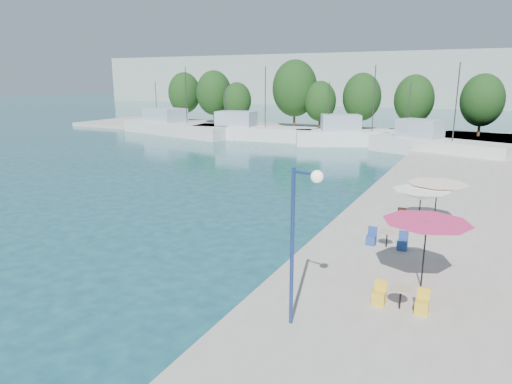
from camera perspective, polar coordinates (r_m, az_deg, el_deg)
The scene contains 21 objects.
quay_far at distance 69.91m, azimuth 9.18°, elevation 7.32°, with size 90.00×16.00×0.60m, color #9D9B8E.
hill_west at distance 164.93m, azimuth 11.96°, elevation 13.58°, with size 180.00×40.00×16.00m, color #96A498.
trawler_01 at distance 70.59m, azimuth -9.96°, elevation 7.98°, with size 20.99×10.02×10.20m.
trawler_02 at distance 63.61m, azimuth -0.70°, elevation 7.56°, with size 17.47×6.29×10.20m.
trawler_03 at distance 59.31m, azimuth 12.35°, elevation 6.78°, with size 16.08×10.19×10.20m.
trawler_04 at distance 53.55m, azimuth 21.42°, elevation 5.40°, with size 15.30×8.53×10.20m.
tree_01 at distance 87.21m, azimuth -8.95°, elevation 12.15°, with size 5.94×5.94×8.79m.
tree_02 at distance 81.13m, azimuth -5.28°, elevation 12.23°, with size 6.10×6.10×9.03m.
tree_03 at distance 77.82m, azimuth -2.39°, elevation 11.37°, with size 4.77×4.77×7.06m.
tree_04 at distance 74.64m, azimuth 4.87°, elevation 12.79°, with size 7.15×7.15×10.58m.
tree_05 at distance 72.78m, azimuth 8.01°, elevation 11.18°, with size 4.93×4.93×7.30m.
tree_06 at distance 72.15m, azimuth 13.09°, elevation 11.49°, with size 5.74×5.74×8.50m.
tree_07 at distance 69.69m, azimuth 19.15°, elevation 10.89°, with size 5.55×5.55×8.21m.
tree_08 at distance 69.08m, azimuth 26.43°, elevation 10.24°, with size 5.61×5.61×8.30m.
umbrella_pink at distance 17.61m, azimuth 20.52°, elevation -4.28°, with size 3.17×3.17×2.52m.
umbrella_white at distance 23.74m, azimuth 19.92°, elevation -0.36°, with size 2.76×2.76×2.24m.
umbrella_cream at distance 25.13m, azimuth 21.71°, elevation 0.47°, with size 2.98×2.98×2.34m.
cafe_table_01 at distance 16.43m, azimuth 17.56°, elevation -12.84°, with size 1.82×0.70×0.76m.
cafe_table_02 at distance 21.85m, azimuth 16.01°, elevation -5.94°, with size 1.82×0.70×0.76m.
cafe_table_03 at distance 25.48m, azimuth 19.18°, elevation -3.34°, with size 1.82×0.70×0.76m.
street_lamp at distance 13.50m, azimuth 5.72°, elevation -3.46°, with size 1.02×0.42×5.03m.
Camera 1 is at (12.94, 0.76, 8.10)m, focal length 32.00 mm.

